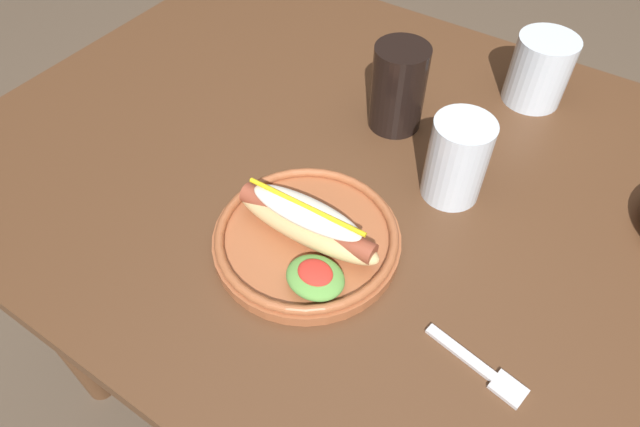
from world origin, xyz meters
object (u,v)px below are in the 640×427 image
object	(u,v)px
water_cup	(540,70)
extra_cup	(457,160)
soda_cup	(398,88)
fork	(483,369)
hot_dog_plate	(307,235)

from	to	relation	value
water_cup	extra_cup	distance (m)	0.26
extra_cup	water_cup	bearing A→B (deg)	85.15
soda_cup	extra_cup	xyz separation A→B (m)	(0.13, -0.09, -0.01)
water_cup	extra_cup	size ratio (longest dim) A/B	0.91
fork	water_cup	distance (m)	0.50
water_cup	fork	bearing A→B (deg)	-76.27
hot_dog_plate	soda_cup	size ratio (longest dim) A/B	1.80
hot_dog_plate	soda_cup	xyz separation A→B (m)	(-0.02, 0.27, 0.04)
soda_cup	extra_cup	distance (m)	0.16
hot_dog_plate	water_cup	distance (m)	0.47
hot_dog_plate	water_cup	bearing A→B (deg)	73.72
soda_cup	fork	bearing A→B (deg)	-48.34
fork	soda_cup	size ratio (longest dim) A/B	0.92
hot_dog_plate	soda_cup	distance (m)	0.28
soda_cup	hot_dog_plate	bearing A→B (deg)	-84.91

